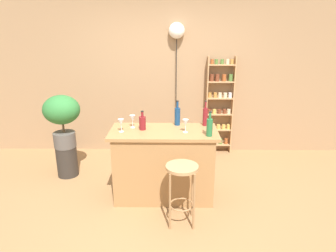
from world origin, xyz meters
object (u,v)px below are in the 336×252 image
(spice_shelf, at_px, (220,105))
(bottle_sauce_amber, at_px, (142,123))
(bar_stool, at_px, (182,180))
(potted_plant, at_px, (62,115))
(plant_stool, at_px, (67,161))
(bottle_olive_oil, at_px, (177,116))
(bottle_soda_blue, at_px, (205,116))
(pendant_globe_light, at_px, (177,32))
(bottle_wine_red, at_px, (210,127))
(wine_glass_center, at_px, (186,123))
(wine_glass_right, at_px, (132,119))
(wine_glass_left, at_px, (121,123))

(spice_shelf, distance_m, bottle_sauce_amber, 1.90)
(bar_stool, relative_size, potted_plant, 0.92)
(plant_stool, relative_size, bottle_olive_oil, 1.41)
(bottle_soda_blue, xyz_separation_m, pendant_globe_light, (-0.36, 1.33, 1.03))
(bar_stool, xyz_separation_m, bottle_olive_oil, (-0.04, 0.81, 0.51))
(plant_stool, bearing_deg, bottle_wine_red, -20.71)
(bottle_wine_red, bearing_deg, pendant_globe_light, 102.12)
(bottle_wine_red, bearing_deg, potted_plant, 159.29)
(potted_plant, distance_m, bottle_sauce_amber, 1.32)
(plant_stool, height_order, wine_glass_center, wine_glass_center)
(wine_glass_center, distance_m, wine_glass_right, 0.69)
(wine_glass_left, xyz_separation_m, pendant_globe_light, (0.69, 1.60, 1.04))
(potted_plant, xyz_separation_m, bottle_olive_oil, (1.64, -0.34, 0.10))
(plant_stool, relative_size, wine_glass_left, 2.82)
(bottle_olive_oil, bearing_deg, wine_glass_left, -157.59)
(wine_glass_center, bearing_deg, plant_stool, 160.01)
(plant_stool, relative_size, wine_glass_right, 2.82)
(pendant_globe_light, bearing_deg, bar_stool, -88.86)
(potted_plant, bearing_deg, bottle_sauce_amber, -24.03)
(spice_shelf, height_order, plant_stool, spice_shelf)
(spice_shelf, xyz_separation_m, wine_glass_center, (-0.65, -1.57, 0.16))
(wine_glass_right, height_order, pendant_globe_light, pendant_globe_light)
(bottle_olive_oil, relative_size, pendant_globe_light, 0.15)
(bottle_sauce_amber, xyz_separation_m, bottle_soda_blue, (0.80, 0.18, 0.03))
(wine_glass_left, bearing_deg, bottle_olive_oil, 22.41)
(potted_plant, xyz_separation_m, wine_glass_center, (1.74, -0.63, 0.09))
(spice_shelf, distance_m, plant_stool, 2.65)
(potted_plant, xyz_separation_m, pendant_globe_light, (1.64, 0.97, 1.13))
(bar_stool, relative_size, bottle_wine_red, 2.38)
(potted_plant, xyz_separation_m, wine_glass_right, (1.07, -0.46, 0.09))
(spice_shelf, height_order, pendant_globe_light, pendant_globe_light)
(bar_stool, distance_m, bottle_olive_oil, 0.95)
(spice_shelf, xyz_separation_m, wine_glass_left, (-1.44, -1.57, 0.16))
(potted_plant, distance_m, pendant_globe_light, 2.22)
(bar_stool, distance_m, plant_stool, 2.06)
(spice_shelf, relative_size, bottle_soda_blue, 5.09)
(bottle_sauce_amber, bearing_deg, bar_stool, -51.83)
(bottle_wine_red, height_order, pendant_globe_light, pendant_globe_light)
(potted_plant, height_order, wine_glass_right, potted_plant)
(spice_shelf, bearing_deg, bottle_wine_red, -102.52)
(wine_glass_center, bearing_deg, bottle_olive_oil, 108.01)
(potted_plant, relative_size, wine_glass_right, 4.72)
(potted_plant, relative_size, wine_glass_center, 4.72)
(bottle_sauce_amber, bearing_deg, wine_glass_right, 150.26)
(plant_stool, relative_size, pendant_globe_light, 0.21)
(bar_stool, relative_size, wine_glass_center, 4.36)
(spice_shelf, bearing_deg, potted_plant, -158.50)
(bottle_wine_red, distance_m, bottle_sauce_amber, 0.84)
(plant_stool, relative_size, bottle_soda_blue, 1.39)
(wine_glass_right, bearing_deg, plant_stool, 156.72)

